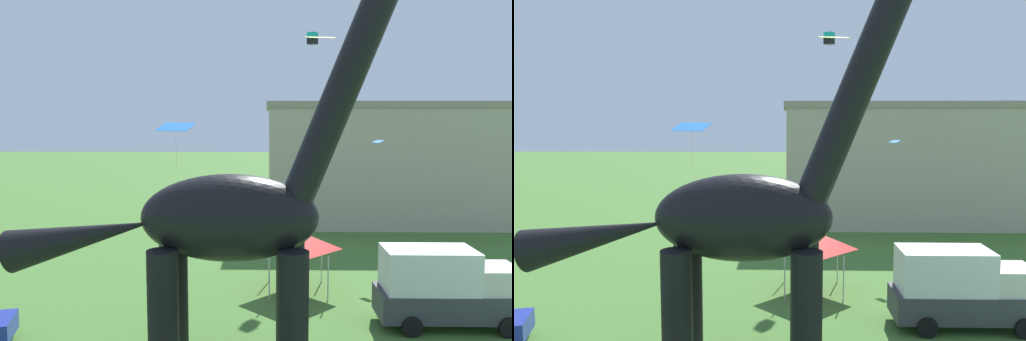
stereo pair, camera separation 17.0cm
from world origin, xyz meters
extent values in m
cylinder|color=black|center=(4.23, 6.75, 2.14)|extent=(0.99, 0.99, 4.27)
cylinder|color=black|center=(4.23, 4.87, 2.14)|extent=(0.99, 0.99, 4.27)
cylinder|color=black|center=(0.14, 6.75, 2.14)|extent=(0.99, 0.99, 4.27)
cylinder|color=black|center=(0.14, 4.87, 2.14)|extent=(0.99, 0.99, 4.27)
ellipsoid|color=black|center=(2.19, 5.81, 5.13)|extent=(5.84, 2.52, 2.88)
cylinder|color=black|center=(5.98, 5.81, 9.74)|extent=(4.20, 1.08, 8.32)
cone|color=black|center=(-2.71, 5.81, 4.48)|extent=(5.14, 1.44, 2.44)
cylinder|color=black|center=(-6.50, 7.85, 0.31)|extent=(0.65, 0.36, 0.62)
cube|color=#38383D|center=(10.70, 9.42, 0.95)|extent=(5.61, 2.12, 1.10)
cube|color=silver|center=(12.55, 9.42, 2.00)|extent=(1.80, 1.94, 1.00)
cube|color=silver|center=(9.91, 9.42, 2.35)|extent=(3.59, 2.03, 1.70)
cylinder|color=black|center=(12.71, 10.47, 0.40)|extent=(0.80, 0.26, 0.80)
cylinder|color=black|center=(12.71, 8.37, 0.40)|extent=(0.80, 0.26, 0.80)
cylinder|color=black|center=(9.02, 10.47, 0.40)|extent=(0.80, 0.26, 0.80)
cylinder|color=black|center=(9.02, 8.37, 0.40)|extent=(0.80, 0.26, 0.80)
cylinder|color=#B2B2B7|center=(6.25, 14.84, 1.05)|extent=(0.06, 0.06, 2.10)
cylinder|color=#B2B2B7|center=(6.25, 12.14, 1.05)|extent=(0.06, 0.06, 2.10)
cylinder|color=#B2B2B7|center=(3.55, 14.84, 1.05)|extent=(0.06, 0.06, 2.10)
cylinder|color=#B2B2B7|center=(3.55, 12.14, 1.05)|extent=(0.06, 0.06, 2.10)
pyramid|color=red|center=(4.90, 13.49, 2.55)|extent=(3.15, 3.15, 0.90)
cube|color=#287AE5|center=(-0.94, 13.66, 8.00)|extent=(1.89, 1.55, 0.38)
cylinder|color=orange|center=(-0.94, 13.66, 6.92)|extent=(0.01, 0.01, 1.65)
cube|color=#19B2B7|center=(6.34, 22.47, 13.67)|extent=(0.74, 0.74, 0.42)
cube|color=black|center=(6.34, 22.47, 13.34)|extent=(0.74, 0.74, 0.42)
cube|color=#287AE5|center=(9.96, 19.21, 7.07)|extent=(0.70, 0.75, 0.15)
cube|color=yellow|center=(4.90, 4.06, 10.63)|extent=(0.90, 0.74, 0.13)
cube|color=#B7A893|center=(15.33, 32.31, 4.60)|extent=(23.31, 11.68, 9.20)
cube|color=gray|center=(15.33, 32.31, 9.45)|extent=(23.77, 11.92, 0.50)
camera|label=1|loc=(3.36, -10.37, 8.32)|focal=35.28mm
camera|label=2|loc=(3.53, -10.37, 8.32)|focal=35.28mm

